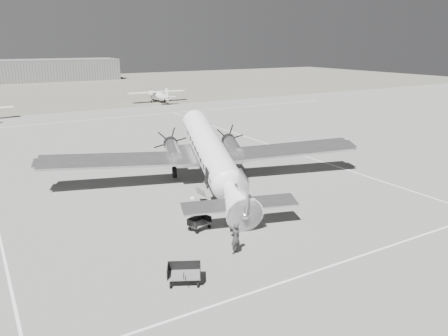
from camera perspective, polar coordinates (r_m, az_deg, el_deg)
ground at (r=36.83m, az=1.61°, el=-2.58°), size 260.00×260.00×0.00m
taxi_line_near at (r=26.94m, az=17.90°, el=-10.71°), size 60.00×0.15×0.01m
taxi_line_right at (r=44.11m, az=14.94°, el=0.05°), size 0.15×80.00×0.01m
taxi_line_horizon at (r=72.93m, az=-15.41°, el=6.24°), size 90.00×0.15×0.01m
grass_infield at (r=126.45m, az=-22.23°, el=9.60°), size 260.00×90.00×0.01m
hangar_main at (r=151.61m, az=-21.98°, el=11.78°), size 42.00×14.00×6.60m
dc3_airliner at (r=36.14m, az=-1.61°, el=1.52°), size 32.73×26.82×5.40m
light_plane_right at (r=90.55m, az=-8.59°, el=9.25°), size 11.95×9.70×2.48m
baggage_cart_near at (r=28.73m, az=-3.24°, el=-7.25°), size 1.73×1.43×0.85m
baggage_cart_far at (r=22.80m, az=-5.23°, el=-13.68°), size 2.16×1.93×1.01m
ground_crew at (r=25.45m, az=1.50°, el=-9.17°), size 0.75×0.56×1.88m
ramp_agent at (r=30.15m, az=-3.88°, el=-5.45°), size 0.70×0.83×1.49m
passenger at (r=30.68m, az=-4.08°, el=-5.05°), size 0.50×0.75×1.50m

